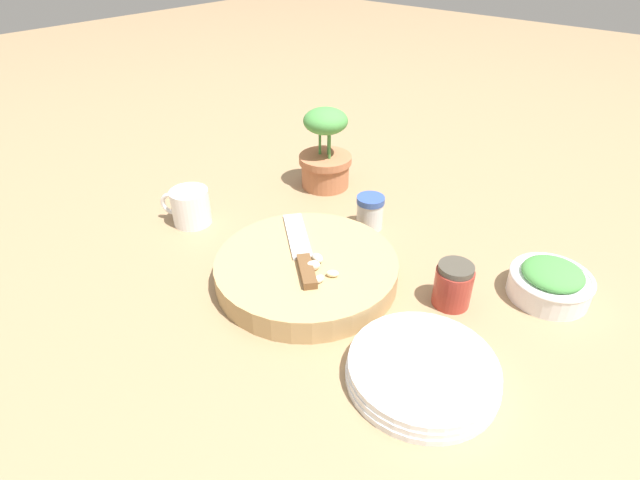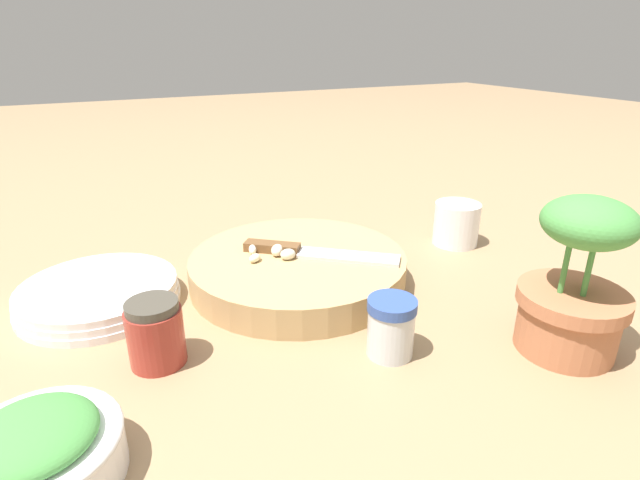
# 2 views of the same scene
# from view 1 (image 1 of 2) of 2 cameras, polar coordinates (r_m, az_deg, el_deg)

# --- Properties ---
(ground_plane) EXTENTS (5.00, 5.00, 0.00)m
(ground_plane) POSITION_cam_1_polar(r_m,az_deg,el_deg) (0.89, 1.24, -2.59)
(ground_plane) COLOR #997A56
(cutting_board) EXTENTS (0.31, 0.31, 0.04)m
(cutting_board) POSITION_cam_1_polar(r_m,az_deg,el_deg) (0.85, -1.78, -3.29)
(cutting_board) COLOR tan
(cutting_board) RESTS_ON ground_plane
(chef_knife) EXTENTS (0.19, 0.16, 0.01)m
(chef_knife) POSITION_cam_1_polar(r_m,az_deg,el_deg) (0.84, -2.11, -1.36)
(chef_knife) COLOR brown
(chef_knife) RESTS_ON cutting_board
(garlic_cloves) EXTENTS (0.07, 0.06, 0.02)m
(garlic_cloves) POSITION_cam_1_polar(r_m,az_deg,el_deg) (0.80, -0.18, -3.05)
(garlic_cloves) COLOR beige
(garlic_cloves) RESTS_ON cutting_board
(herb_bowl) EXTENTS (0.13, 0.13, 0.06)m
(herb_bowl) POSITION_cam_1_polar(r_m,az_deg,el_deg) (0.89, 24.84, -4.35)
(herb_bowl) COLOR white
(herb_bowl) RESTS_ON ground_plane
(spice_jar) EXTENTS (0.05, 0.05, 0.07)m
(spice_jar) POSITION_cam_1_polar(r_m,az_deg,el_deg) (0.98, 5.73, 3.19)
(spice_jar) COLOR silver
(spice_jar) RESTS_ON ground_plane
(coffee_mug) EXTENTS (0.10, 0.08, 0.07)m
(coffee_mug) POSITION_cam_1_polar(r_m,az_deg,el_deg) (1.02, -14.65, 3.70)
(coffee_mug) COLOR white
(coffee_mug) RESTS_ON ground_plane
(plate_stack) EXTENTS (0.21, 0.21, 0.03)m
(plate_stack) POSITION_cam_1_polar(r_m,az_deg,el_deg) (0.70, 11.63, -14.43)
(plate_stack) COLOR white
(plate_stack) RESTS_ON ground_plane
(honey_jar) EXTENTS (0.06, 0.06, 0.07)m
(honey_jar) POSITION_cam_1_polar(r_m,az_deg,el_deg) (0.81, 14.97, -4.98)
(honey_jar) COLOR #9E3328
(honey_jar) RESTS_ON ground_plane
(potted_herb) EXTENTS (0.12, 0.12, 0.18)m
(potted_herb) POSITION_cam_1_polar(r_m,az_deg,el_deg) (1.12, 0.62, 9.83)
(potted_herb) COLOR #B26B47
(potted_herb) RESTS_ON ground_plane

